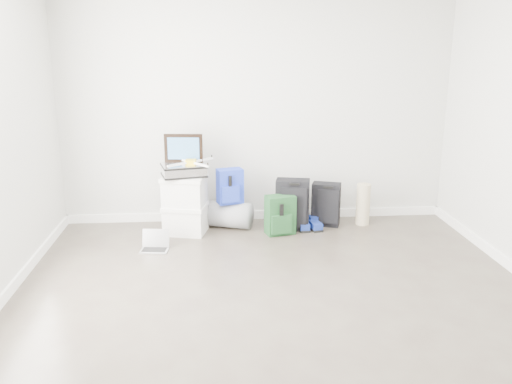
{
  "coord_description": "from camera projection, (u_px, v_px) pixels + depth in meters",
  "views": [
    {
      "loc": [
        -0.51,
        -3.73,
        2.06
      ],
      "look_at": [
        -0.05,
        1.9,
        0.5
      ],
      "focal_mm": 38.0,
      "sensor_mm": 36.0,
      "label": 1
    }
  ],
  "objects": [
    {
      "name": "boxes_stack",
      "position": [
        185.0,
        205.0,
        5.99
      ],
      "size": [
        0.53,
        0.46,
        0.65
      ],
      "rotation": [
        0.0,
        0.0,
        -0.23
      ],
      "color": "silver",
      "rests_on": "ground"
    },
    {
      "name": "large_suitcase",
      "position": [
        293.0,
        205.0,
        6.13
      ],
      "size": [
        0.41,
        0.31,
        0.58
      ],
      "rotation": [
        0.0,
        0.0,
        -0.21
      ],
      "color": "black",
      "rests_on": "ground"
    },
    {
      "name": "rolled_rug",
      "position": [
        363.0,
        204.0,
        6.3
      ],
      "size": [
        0.16,
        0.16,
        0.49
      ],
      "primitive_type": "cylinder",
      "color": "tan",
      "rests_on": "ground"
    },
    {
      "name": "green_backpack",
      "position": [
        280.0,
        216.0,
        5.99
      ],
      "size": [
        0.35,
        0.29,
        0.44
      ],
      "rotation": [
        0.0,
        0.0,
        0.24
      ],
      "color": "#163D1A",
      "rests_on": "ground"
    },
    {
      "name": "laptop",
      "position": [
        155.0,
        245.0,
        5.57
      ],
      "size": [
        0.3,
        0.23,
        0.2
      ],
      "rotation": [
        0.0,
        0.0,
        -0.12
      ],
      "color": "#B4B5B9",
      "rests_on": "ground"
    },
    {
      "name": "carry_on",
      "position": [
        326.0,
        204.0,
        6.27
      ],
      "size": [
        0.36,
        0.29,
        0.5
      ],
      "rotation": [
        0.0,
        0.0,
        -0.33
      ],
      "color": "black",
      "rests_on": "ground"
    },
    {
      "name": "ground",
      "position": [
        283.0,
        320.0,
        4.17
      ],
      "size": [
        5.0,
        5.0,
        0.0
      ],
      "primitive_type": "plane",
      "color": "#3C312B",
      "rests_on": "ground"
    },
    {
      "name": "briefcase",
      "position": [
        184.0,
        170.0,
        5.89
      ],
      "size": [
        0.52,
        0.43,
        0.13
      ],
      "primitive_type": "cube",
      "rotation": [
        0.0,
        0.0,
        0.22
      ],
      "color": "#B2B2B7",
      "rests_on": "boxes_stack"
    },
    {
      "name": "painting",
      "position": [
        183.0,
        148.0,
        5.92
      ],
      "size": [
        0.42,
        0.07,
        0.32
      ],
      "rotation": [
        0.0,
        0.0,
        -0.11
      ],
      "color": "black",
      "rests_on": "briefcase"
    },
    {
      "name": "shoes",
      "position": [
        309.0,
        225.0,
        6.19
      ],
      "size": [
        0.27,
        0.3,
        0.09
      ],
      "rotation": [
        0.0,
        0.0,
        0.11
      ],
      "color": "black",
      "rests_on": "ground"
    },
    {
      "name": "drone",
      "position": [
        191.0,
        162.0,
        5.85
      ],
      "size": [
        0.48,
        0.48,
        0.05
      ],
      "rotation": [
        0.0,
        0.0,
        -0.1
      ],
      "color": "yellow",
      "rests_on": "briefcase"
    },
    {
      "name": "room_envelope",
      "position": [
        286.0,
        93.0,
        3.73
      ],
      "size": [
        4.52,
        5.02,
        2.71
      ],
      "color": "beige",
      "rests_on": "ground"
    },
    {
      "name": "blue_backpack",
      "position": [
        230.0,
        187.0,
        6.1
      ],
      "size": [
        0.32,
        0.27,
        0.39
      ],
      "rotation": [
        0.0,
        0.0,
        0.27
      ],
      "color": "#1937A2",
      "rests_on": "duffel_bag"
    },
    {
      "name": "duffel_bag",
      "position": [
        230.0,
        215.0,
        6.22
      ],
      "size": [
        0.56,
        0.45,
        0.3
      ],
      "primitive_type": "cylinder",
      "rotation": [
        0.0,
        1.57,
        -0.35
      ],
      "color": "gray",
      "rests_on": "ground"
    }
  ]
}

